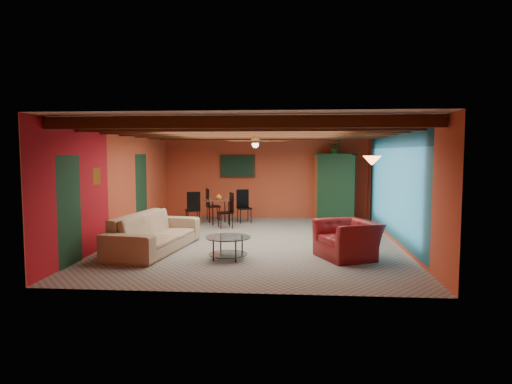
# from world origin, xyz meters

# --- Properties ---
(room) EXTENTS (6.52, 8.01, 2.71)m
(room) POSITION_xyz_m (0.00, 0.11, 2.36)
(room) COLOR gray
(room) RESTS_ON ground
(sofa) EXTENTS (1.44, 2.85, 0.80)m
(sofa) POSITION_xyz_m (-2.06, -1.21, 0.40)
(sofa) COLOR tan
(sofa) RESTS_ON ground
(armchair) EXTENTS (1.38, 1.46, 0.74)m
(armchair) POSITION_xyz_m (1.96, -1.59, 0.37)
(armchair) COLOR maroon
(armchair) RESTS_ON ground
(coffee_table) EXTENTS (1.03, 1.03, 0.46)m
(coffee_table) POSITION_xyz_m (-0.39, -1.87, 0.23)
(coffee_table) COLOR white
(coffee_table) RESTS_ON ground
(dining_table) EXTENTS (2.49, 2.49, 0.99)m
(dining_table) POSITION_xyz_m (-1.28, 2.51, 0.50)
(dining_table) COLOR silver
(dining_table) RESTS_ON ground
(armoire) EXTENTS (1.27, 0.96, 2.00)m
(armoire) POSITION_xyz_m (2.20, 3.70, 1.00)
(armoire) COLOR brown
(armoire) RESTS_ON ground
(floor_lamp) EXTENTS (0.48, 0.48, 2.03)m
(floor_lamp) POSITION_xyz_m (2.65, -0.18, 1.01)
(floor_lamp) COLOR black
(floor_lamp) RESTS_ON ground
(ceiling_fan) EXTENTS (1.50, 1.50, 0.44)m
(ceiling_fan) POSITION_xyz_m (0.00, 0.00, 2.36)
(ceiling_fan) COLOR #472614
(ceiling_fan) RESTS_ON ceiling
(painting) EXTENTS (1.05, 0.03, 0.65)m
(painting) POSITION_xyz_m (-0.90, 3.96, 1.65)
(painting) COLOR black
(painting) RESTS_ON wall_back
(potted_plant) EXTENTS (0.55, 0.52, 0.49)m
(potted_plant) POSITION_xyz_m (2.20, 3.70, 2.24)
(potted_plant) COLOR #26661E
(potted_plant) RESTS_ON armoire
(vase) EXTENTS (0.22, 0.22, 0.19)m
(vase) POSITION_xyz_m (-1.28, 2.51, 1.08)
(vase) COLOR orange
(vase) RESTS_ON dining_table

